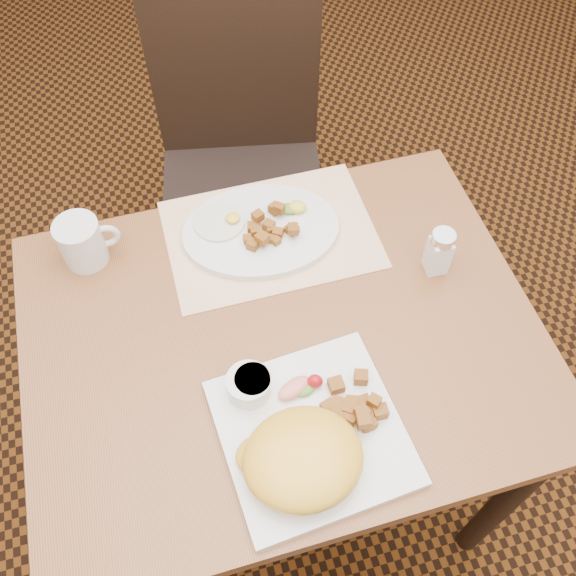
{
  "coord_description": "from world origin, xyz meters",
  "views": [
    {
      "loc": [
        -0.15,
        -0.54,
        1.73
      ],
      "look_at": [
        0.02,
        0.05,
        0.82
      ],
      "focal_mm": 40.0,
      "sensor_mm": 36.0,
      "label": 1
    }
  ],
  "objects_px": {
    "table": "(283,363)",
    "coffee_mug": "(83,242)",
    "plate_oval": "(261,231)",
    "salt_shaker": "(439,251)",
    "chair_far": "(241,153)",
    "plate_square": "(312,433)"
  },
  "relations": [
    {
      "from": "table",
      "to": "coffee_mug",
      "type": "height_order",
      "value": "coffee_mug"
    },
    {
      "from": "table",
      "to": "plate_oval",
      "type": "height_order",
      "value": "plate_oval"
    },
    {
      "from": "salt_shaker",
      "to": "coffee_mug",
      "type": "distance_m",
      "value": 0.65
    },
    {
      "from": "table",
      "to": "chair_far",
      "type": "relative_size",
      "value": 0.93
    },
    {
      "from": "chair_far",
      "to": "coffee_mug",
      "type": "height_order",
      "value": "chair_far"
    },
    {
      "from": "chair_far",
      "to": "coffee_mug",
      "type": "relative_size",
      "value": 8.48
    },
    {
      "from": "plate_square",
      "to": "plate_oval",
      "type": "distance_m",
      "value": 0.42
    },
    {
      "from": "chair_far",
      "to": "salt_shaker",
      "type": "height_order",
      "value": "chair_far"
    },
    {
      "from": "chair_far",
      "to": "coffee_mug",
      "type": "distance_m",
      "value": 0.61
    },
    {
      "from": "plate_square",
      "to": "salt_shaker",
      "type": "bearing_deg",
      "value": 38.23
    },
    {
      "from": "table",
      "to": "plate_square",
      "type": "xyz_separation_m",
      "value": [
        -0.01,
        -0.19,
        0.12
      ]
    },
    {
      "from": "table",
      "to": "coffee_mug",
      "type": "xyz_separation_m",
      "value": [
        -0.31,
        0.26,
        0.16
      ]
    },
    {
      "from": "chair_far",
      "to": "plate_square",
      "type": "xyz_separation_m",
      "value": [
        -0.08,
        -0.86,
        0.22
      ]
    },
    {
      "from": "table",
      "to": "salt_shaker",
      "type": "xyz_separation_m",
      "value": [
        0.31,
        0.06,
        0.16
      ]
    },
    {
      "from": "salt_shaker",
      "to": "coffee_mug",
      "type": "xyz_separation_m",
      "value": [
        -0.62,
        0.2,
        -0.0
      ]
    },
    {
      "from": "plate_square",
      "to": "plate_oval",
      "type": "relative_size",
      "value": 0.92
    },
    {
      "from": "table",
      "to": "plate_oval",
      "type": "xyz_separation_m",
      "value": [
        0.02,
        0.23,
        0.12
      ]
    },
    {
      "from": "salt_shaker",
      "to": "coffee_mug",
      "type": "height_order",
      "value": "salt_shaker"
    },
    {
      "from": "coffee_mug",
      "to": "table",
      "type": "bearing_deg",
      "value": -40.46
    },
    {
      "from": "plate_square",
      "to": "coffee_mug",
      "type": "distance_m",
      "value": 0.55
    },
    {
      "from": "table",
      "to": "salt_shaker",
      "type": "bearing_deg",
      "value": 11.07
    },
    {
      "from": "salt_shaker",
      "to": "chair_far",
      "type": "bearing_deg",
      "value": 111.51
    }
  ]
}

